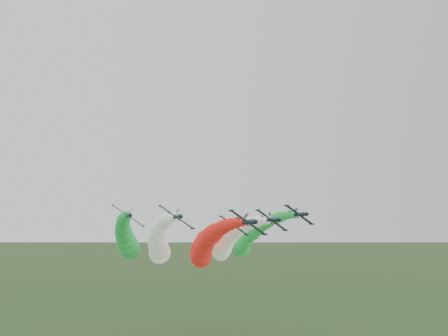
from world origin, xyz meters
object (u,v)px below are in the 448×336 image
Objects in this scene: jet_lead at (206,247)px; jet_inner_right at (227,242)px; jet_outer_left at (127,240)px; jet_trail at (202,245)px; jet_outer_right at (249,238)px; jet_inner_left at (159,243)px.

jet_inner_right is at bearing 49.45° from jet_lead.
jet_trail is (27.82, 5.56, -2.33)m from jet_outer_left.
jet_outer_right reaches higher than jet_lead.
jet_outer_right is at bearing -2.01° from jet_outer_left.
jet_outer_right is (21.75, 19.66, 2.00)m from jet_lead.
jet_trail is at bearing 110.29° from jet_inner_right.
jet_lead reaches higher than jet_trail.
jet_outer_left is at bearing 177.99° from jet_outer_right.
jet_inner_left is 1.01× the size of jet_inner_right.
jet_outer_right is at bearing 42.10° from jet_lead.
jet_inner_left is at bearing -49.83° from jet_outer_left.
jet_outer_left is 28.46m from jet_trail.
jet_trail is at bearing 41.20° from jet_inner_left.
jet_inner_right is 14.62m from jet_trail.
jet_inner_left reaches higher than jet_inner_right.
jet_lead is 1.00× the size of jet_outer_left.
jet_inner_right is 1.00× the size of jet_outer_left.
jet_inner_left is 1.00× the size of jet_outer_right.
jet_outer_right reaches higher than jet_inner_left.
jet_lead is 1.00× the size of jet_outer_right.
jet_inner_left is 24.91m from jet_trail.
jet_outer_right is (43.40, -1.52, 0.50)m from jet_outer_left.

